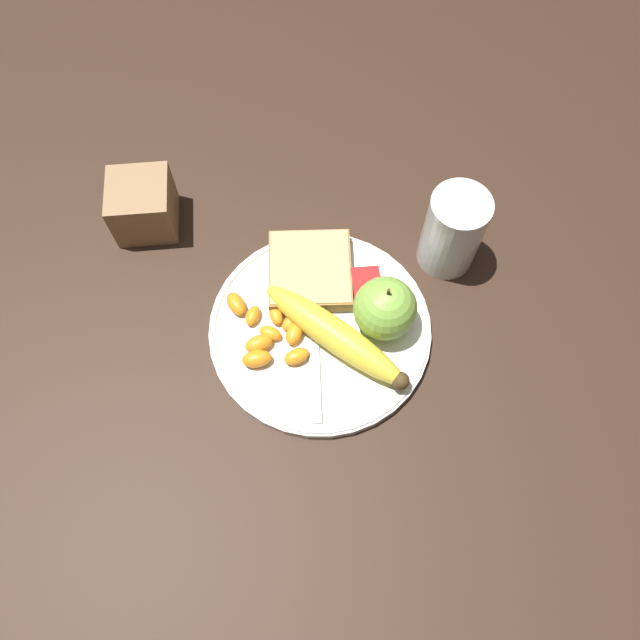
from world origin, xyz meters
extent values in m
plane|color=#332116|center=(0.00, 0.00, 0.00)|extent=(3.00, 3.00, 0.00)
cylinder|color=white|center=(0.00, 0.00, 0.01)|extent=(0.26, 0.26, 0.01)
torus|color=white|center=(0.00, 0.00, 0.01)|extent=(0.26, 0.26, 0.01)
cylinder|color=silver|center=(0.09, -0.17, 0.06)|extent=(0.07, 0.07, 0.11)
cylinder|color=orange|center=(0.09, -0.17, 0.05)|extent=(0.06, 0.06, 0.09)
sphere|color=#84BC47|center=(0.00, -0.07, 0.05)|extent=(0.07, 0.07, 0.07)
cylinder|color=brown|center=(0.00, -0.07, 0.09)|extent=(0.00, 0.00, 0.01)
ellipsoid|color=yellow|center=(-0.02, -0.01, 0.03)|extent=(0.16, 0.17, 0.04)
sphere|color=#473319|center=(-0.08, -0.08, 0.03)|extent=(0.02, 0.02, 0.02)
cube|color=olive|center=(0.07, 0.01, 0.02)|extent=(0.11, 0.11, 0.02)
cube|color=tan|center=(0.07, 0.01, 0.02)|extent=(0.11, 0.10, 0.02)
cube|color=silver|center=(-0.05, 0.01, 0.01)|extent=(0.13, 0.02, 0.00)
cube|color=silver|center=(0.04, 0.01, 0.01)|extent=(0.06, 0.03, 0.00)
cube|color=white|center=(0.04, -0.06, 0.02)|extent=(0.04, 0.03, 0.02)
cube|color=#B21E1E|center=(0.04, -0.06, 0.03)|extent=(0.04, 0.03, 0.00)
ellipsoid|color=orange|center=(-0.01, 0.06, 0.02)|extent=(0.03, 0.03, 0.01)
ellipsoid|color=orange|center=(0.02, 0.05, 0.02)|extent=(0.03, 0.02, 0.01)
ellipsoid|color=orange|center=(0.04, 0.10, 0.02)|extent=(0.04, 0.03, 0.02)
ellipsoid|color=orange|center=(-0.02, 0.07, 0.02)|extent=(0.03, 0.04, 0.02)
ellipsoid|color=orange|center=(0.01, 0.03, 0.02)|extent=(0.03, 0.03, 0.01)
ellipsoid|color=orange|center=(-0.04, 0.08, 0.02)|extent=(0.02, 0.04, 0.02)
ellipsoid|color=orange|center=(-0.01, 0.03, 0.02)|extent=(0.03, 0.03, 0.02)
ellipsoid|color=orange|center=(0.02, 0.08, 0.02)|extent=(0.03, 0.03, 0.01)
ellipsoid|color=orange|center=(-0.04, 0.03, 0.02)|extent=(0.03, 0.03, 0.02)
cube|color=#93704C|center=(0.18, 0.21, 0.04)|extent=(0.08, 0.08, 0.07)
camera|label=1|loc=(-0.30, 0.03, 0.68)|focal=35.00mm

